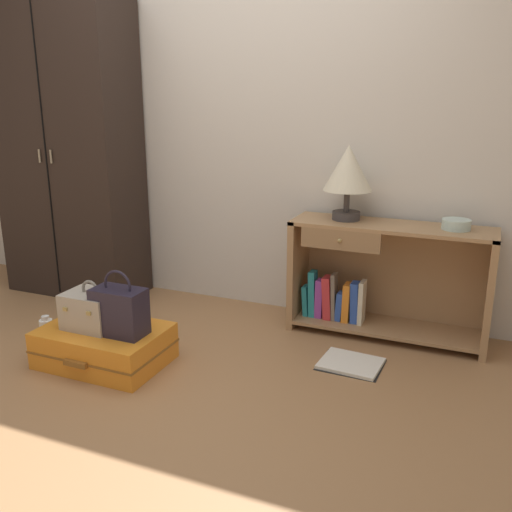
# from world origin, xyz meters

# --- Properties ---
(ground_plane) EXTENTS (9.00, 9.00, 0.00)m
(ground_plane) POSITION_xyz_m (0.00, 0.00, 0.00)
(ground_plane) COLOR #9E7047
(back_wall) EXTENTS (6.40, 0.10, 2.60)m
(back_wall) POSITION_xyz_m (0.00, 1.50, 1.30)
(back_wall) COLOR beige
(back_wall) RESTS_ON ground_plane
(wardrobe) EXTENTS (1.00, 0.47, 2.06)m
(wardrobe) POSITION_xyz_m (-1.31, 1.20, 1.03)
(wardrobe) COLOR black
(wardrobe) RESTS_ON ground_plane
(bookshelf) EXTENTS (1.18, 0.36, 0.70)m
(bookshelf) POSITION_xyz_m (0.94, 1.27, 0.35)
(bookshelf) COLOR #A37A51
(bookshelf) RESTS_ON ground_plane
(table_lamp) EXTENTS (0.29, 0.29, 0.45)m
(table_lamp) POSITION_xyz_m (0.71, 1.28, 1.00)
(table_lamp) COLOR #3D3838
(table_lamp) RESTS_ON bookshelf
(bowl) EXTENTS (0.16, 0.16, 0.06)m
(bowl) POSITION_xyz_m (1.35, 1.27, 0.73)
(bowl) COLOR silver
(bowl) RESTS_ON bookshelf
(suitcase_large) EXTENTS (0.68, 0.49, 0.21)m
(suitcase_large) POSITION_xyz_m (-0.37, 0.27, 0.10)
(suitcase_large) COLOR orange
(suitcase_large) RESTS_ON ground_plane
(train_case) EXTENTS (0.28, 0.24, 0.27)m
(train_case) POSITION_xyz_m (-0.43, 0.27, 0.31)
(train_case) COLOR #A89E8E
(train_case) RESTS_ON suitcase_large
(handbag) EXTENTS (0.28, 0.16, 0.36)m
(handbag) POSITION_xyz_m (-0.24, 0.25, 0.34)
(handbag) COLOR #231E2D
(handbag) RESTS_ON suitcase_large
(bottle) EXTENTS (0.07, 0.07, 0.21)m
(bottle) POSITION_xyz_m (-0.79, 0.28, 0.10)
(bottle) COLOR white
(bottle) RESTS_ON ground_plane
(open_book_on_floor) EXTENTS (0.35, 0.29, 0.02)m
(open_book_on_floor) POSITION_xyz_m (0.90, 0.77, 0.01)
(open_book_on_floor) COLOR white
(open_book_on_floor) RESTS_ON ground_plane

